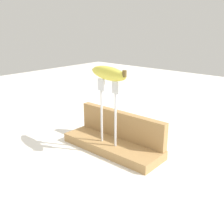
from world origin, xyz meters
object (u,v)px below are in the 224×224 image
object	(u,v)px
fork_stand_center	(108,107)
fork_fallen_near	(159,139)
banana_raised_center	(108,73)
banana_chunk_near	(112,121)

from	to	relation	value
fork_stand_center	fork_fallen_near	bearing A→B (deg)	67.11
banana_raised_center	banana_chunk_near	size ratio (longest dim) A/B	2.82
fork_stand_center	banana_raised_center	size ratio (longest dim) A/B	1.27
fork_stand_center	banana_chunk_near	distance (m)	0.26
banana_raised_center	fork_fallen_near	size ratio (longest dim) A/B	1.07
fork_stand_center	banana_raised_center	world-z (taller)	banana_raised_center
fork_fallen_near	banana_raised_center	bearing A→B (deg)	-112.91
banana_chunk_near	fork_fallen_near	bearing A→B (deg)	1.21
banana_raised_center	fork_fallen_near	world-z (taller)	banana_raised_center
banana_raised_center	fork_stand_center	bearing A→B (deg)	-10.98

